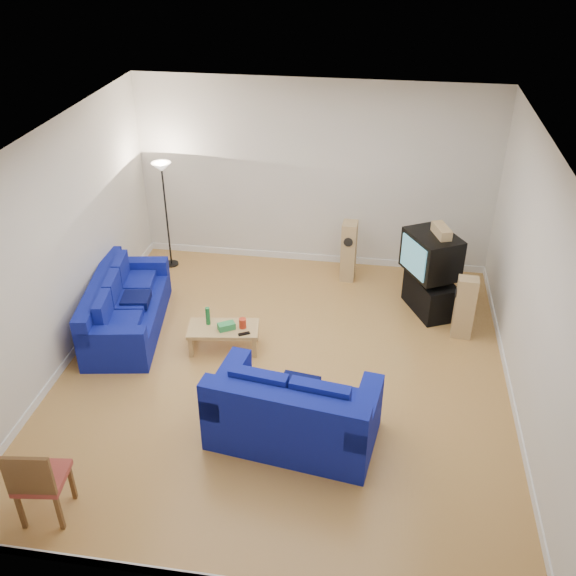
# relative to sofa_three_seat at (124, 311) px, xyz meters

# --- Properties ---
(room) EXTENTS (6.01, 6.51, 3.21)m
(room) POSITION_rel_sofa_three_seat_xyz_m (2.51, -0.66, 1.23)
(room) COLOR #9A672F
(room) RESTS_ON ground
(sofa_three_seat) EXTENTS (1.29, 2.30, 0.84)m
(sofa_three_seat) POSITION_rel_sofa_three_seat_xyz_m (0.00, 0.00, 0.00)
(sofa_three_seat) COLOR navy
(sofa_three_seat) RESTS_ON ground
(sofa_loveseat) EXTENTS (2.05, 1.33, 0.96)m
(sofa_loveseat) POSITION_rel_sofa_three_seat_xyz_m (2.82, -1.92, 0.05)
(sofa_loveseat) COLOR navy
(sofa_loveseat) RESTS_ON ground
(coffee_table) EXTENTS (1.05, 0.63, 0.36)m
(coffee_table) POSITION_rel_sofa_three_seat_xyz_m (1.58, -0.25, -0.00)
(coffee_table) COLOR tan
(coffee_table) RESTS_ON ground
(bottle) EXTENTS (0.07, 0.07, 0.27)m
(bottle) POSITION_rel_sofa_three_seat_xyz_m (1.35, -0.20, 0.18)
(bottle) COLOR #197233
(bottle) RESTS_ON coffee_table
(tissue_box) EXTENTS (0.27, 0.23, 0.10)m
(tissue_box) POSITION_rel_sofa_three_seat_xyz_m (1.64, -0.29, 0.10)
(tissue_box) COLOR green
(tissue_box) RESTS_ON coffee_table
(red_canister) EXTENTS (0.14, 0.14, 0.14)m
(red_canister) POSITION_rel_sofa_three_seat_xyz_m (1.85, -0.21, 0.12)
(red_canister) COLOR red
(red_canister) RESTS_ON coffee_table
(remote) EXTENTS (0.17, 0.12, 0.02)m
(remote) POSITION_rel_sofa_three_seat_xyz_m (1.91, -0.38, 0.06)
(remote) COLOR black
(remote) RESTS_ON coffee_table
(tv_stand) EXTENTS (0.85, 1.04, 0.56)m
(tv_stand) POSITION_rel_sofa_three_seat_xyz_m (4.51, 1.23, -0.03)
(tv_stand) COLOR black
(tv_stand) RESTS_ON ground
(av_receiver) EXTENTS (0.56, 0.60, 0.11)m
(av_receiver) POSITION_rel_sofa_three_seat_xyz_m (4.48, 1.24, 0.30)
(av_receiver) COLOR black
(av_receiver) RESTS_ON tv_stand
(television) EXTENTS (0.94, 1.02, 0.64)m
(television) POSITION_rel_sofa_three_seat_xyz_m (4.45, 1.23, 0.68)
(television) COLOR black
(television) RESTS_ON av_receiver
(centre_speaker) EXTENTS (0.30, 0.46, 0.15)m
(centre_speaker) POSITION_rel_sofa_three_seat_xyz_m (4.55, 1.23, 1.07)
(centre_speaker) COLOR tan
(centre_speaker) RESTS_ON television
(speaker_left) EXTENTS (0.26, 0.33, 1.04)m
(speaker_left) POSITION_rel_sofa_three_seat_xyz_m (3.18, 2.04, 0.21)
(speaker_left) COLOR tan
(speaker_left) RESTS_ON ground
(speaker_right) EXTENTS (0.31, 0.24, 0.97)m
(speaker_right) POSITION_rel_sofa_three_seat_xyz_m (4.96, 0.60, 0.17)
(speaker_right) COLOR tan
(speaker_right) RESTS_ON ground
(floor_lamp) EXTENTS (0.32, 0.32, 1.89)m
(floor_lamp) POSITION_rel_sofa_three_seat_xyz_m (0.06, 2.04, 1.25)
(floor_lamp) COLOR black
(floor_lamp) RESTS_ON ground
(dining_chair) EXTENTS (0.54, 0.54, 1.01)m
(dining_chair) POSITION_rel_sofa_three_seat_xyz_m (0.48, -3.44, 0.25)
(dining_chair) COLOR brown
(dining_chair) RESTS_ON ground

